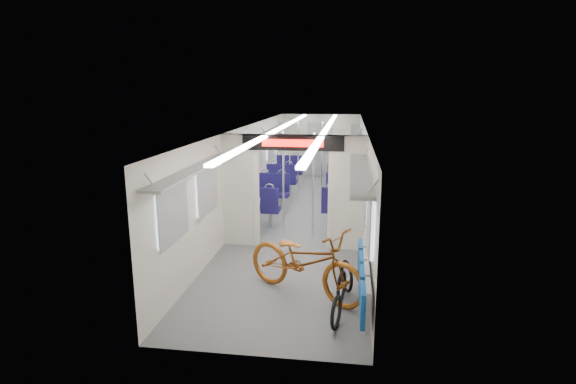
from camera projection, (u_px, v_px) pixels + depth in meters
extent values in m
plane|color=#515456|center=(303.00, 219.00, 11.24)|extent=(12.00, 12.00, 0.00)
cube|color=beige|center=(246.00, 173.00, 11.18)|extent=(0.02, 12.00, 2.30)
cube|color=beige|center=(363.00, 176.00, 10.80)|extent=(0.02, 12.00, 2.30)
cube|color=beige|center=(320.00, 145.00, 16.79)|extent=(2.90, 0.02, 2.30)
cube|color=beige|center=(250.00, 267.00, 5.19)|extent=(2.90, 0.02, 2.30)
cube|color=silver|center=(304.00, 127.00, 10.74)|extent=(2.90, 12.00, 0.02)
cube|color=white|center=(281.00, 128.00, 10.82)|extent=(0.12, 11.40, 0.04)
cube|color=white|center=(327.00, 128.00, 10.67)|extent=(0.12, 11.40, 0.04)
cube|color=beige|center=(239.00, 197.00, 9.24)|extent=(0.65, 0.18, 2.00)
cube|color=beige|center=(349.00, 201.00, 8.94)|extent=(0.65, 0.18, 2.00)
cube|color=beige|center=(293.00, 142.00, 8.84)|extent=(2.90, 0.18, 0.30)
cylinder|color=beige|center=(255.00, 198.00, 9.20)|extent=(0.20, 0.20, 2.00)
cylinder|color=beige|center=(333.00, 200.00, 8.98)|extent=(0.20, 0.20, 2.00)
cube|color=black|center=(293.00, 143.00, 8.73)|extent=(2.00, 0.03, 0.30)
cube|color=#FF0C07|center=(293.00, 143.00, 8.71)|extent=(1.20, 0.02, 0.14)
cube|color=silver|center=(172.00, 214.00, 6.49)|extent=(0.04, 1.00, 0.75)
cube|color=silver|center=(371.00, 222.00, 6.11)|extent=(0.04, 1.00, 0.75)
cube|color=silver|center=(206.00, 190.00, 8.03)|extent=(0.04, 1.00, 0.75)
cube|color=silver|center=(367.00, 195.00, 7.65)|extent=(0.04, 1.00, 0.75)
cube|color=silver|center=(242.00, 166.00, 10.64)|extent=(0.04, 1.00, 0.75)
cube|color=silver|center=(363.00, 169.00, 10.26)|extent=(0.04, 1.00, 0.75)
cube|color=silver|center=(258.00, 155.00, 12.48)|extent=(0.04, 1.00, 0.75)
cube|color=silver|center=(361.00, 157.00, 12.10)|extent=(0.04, 1.00, 0.75)
cube|color=silver|center=(270.00, 147.00, 14.31)|extent=(0.04, 1.00, 0.75)
cube|color=silver|center=(360.00, 148.00, 13.93)|extent=(0.04, 1.00, 0.75)
cube|color=silver|center=(279.00, 141.00, 16.05)|extent=(0.04, 1.00, 0.75)
cube|color=silver|center=(359.00, 142.00, 15.67)|extent=(0.04, 1.00, 0.75)
cube|color=gray|center=(198.00, 168.00, 7.12)|extent=(0.30, 3.60, 0.04)
cube|color=gray|center=(360.00, 172.00, 6.78)|extent=(0.30, 3.60, 0.04)
cube|color=gray|center=(267.00, 133.00, 12.92)|extent=(0.30, 7.60, 0.04)
cube|color=gray|center=(356.00, 134.00, 12.58)|extent=(0.30, 7.60, 0.04)
cube|color=gray|center=(320.00, 149.00, 16.76)|extent=(0.90, 0.05, 2.00)
imported|color=#914D15|center=(305.00, 261.00, 6.95)|extent=(2.23, 1.72, 1.13)
cube|color=gray|center=(368.00, 305.00, 5.48)|extent=(0.06, 0.48, 0.54)
cube|color=navy|center=(363.00, 305.00, 5.49)|extent=(0.06, 0.44, 0.46)
cube|color=gray|center=(366.00, 287.00, 6.01)|extent=(0.06, 0.48, 0.54)
cube|color=navy|center=(362.00, 286.00, 6.02)|extent=(0.06, 0.44, 0.46)
cube|color=gray|center=(365.00, 271.00, 6.54)|extent=(0.06, 0.48, 0.54)
cube|color=navy|center=(361.00, 270.00, 6.55)|extent=(0.06, 0.44, 0.46)
cube|color=gray|center=(364.00, 257.00, 7.08)|extent=(0.06, 0.48, 0.54)
cube|color=navy|center=(360.00, 257.00, 7.08)|extent=(0.06, 0.44, 0.46)
torus|color=black|center=(336.00, 314.00, 6.02)|extent=(0.15, 0.48, 0.48)
torus|color=black|center=(341.00, 287.00, 6.85)|extent=(0.15, 0.47, 0.47)
torus|color=black|center=(347.00, 277.00, 7.16)|extent=(0.22, 0.51, 0.52)
cube|color=#130E40|center=(271.00, 210.00, 10.58)|extent=(0.42, 0.39, 0.10)
cylinder|color=gray|center=(271.00, 219.00, 10.63)|extent=(0.10, 0.10, 0.35)
cube|color=#130E40|center=(269.00, 199.00, 10.36)|extent=(0.42, 0.07, 0.51)
torus|color=silver|center=(269.00, 188.00, 10.30)|extent=(0.21, 0.03, 0.21)
cube|color=#130E40|center=(281.00, 195.00, 12.11)|extent=(0.42, 0.39, 0.10)
cylinder|color=gray|center=(281.00, 203.00, 12.16)|extent=(0.10, 0.10, 0.35)
cube|color=#130E40|center=(282.00, 183.00, 12.19)|extent=(0.42, 0.07, 0.51)
torus|color=silver|center=(282.00, 173.00, 12.14)|extent=(0.21, 0.03, 0.21)
cube|color=#130E40|center=(251.00, 209.00, 10.64)|extent=(0.42, 0.39, 0.10)
cylinder|color=gray|center=(251.00, 218.00, 10.69)|extent=(0.10, 0.10, 0.35)
cube|color=#130E40|center=(250.00, 198.00, 10.42)|extent=(0.42, 0.07, 0.51)
torus|color=silver|center=(249.00, 187.00, 10.37)|extent=(0.21, 0.03, 0.21)
cube|color=#130E40|center=(264.00, 194.00, 12.17)|extent=(0.42, 0.39, 0.10)
cylinder|color=gray|center=(264.00, 202.00, 12.22)|extent=(0.10, 0.10, 0.35)
cube|color=#130E40|center=(265.00, 182.00, 12.26)|extent=(0.42, 0.07, 0.51)
torus|color=silver|center=(265.00, 173.00, 12.20)|extent=(0.21, 0.03, 0.21)
cube|color=#130E40|center=(331.00, 209.00, 10.61)|extent=(0.42, 0.39, 0.10)
cylinder|color=gray|center=(330.00, 219.00, 10.66)|extent=(0.10, 0.10, 0.35)
cube|color=#130E40|center=(331.00, 198.00, 10.39)|extent=(0.42, 0.08, 0.52)
torus|color=silver|center=(331.00, 187.00, 10.33)|extent=(0.22, 0.03, 0.22)
cube|color=#130E40|center=(333.00, 194.00, 12.15)|extent=(0.42, 0.39, 0.10)
cylinder|color=gray|center=(333.00, 202.00, 12.20)|extent=(0.10, 0.10, 0.35)
cube|color=#130E40|center=(334.00, 182.00, 12.24)|extent=(0.42, 0.08, 0.52)
torus|color=silver|center=(334.00, 173.00, 12.18)|extent=(0.22, 0.03, 0.22)
cube|color=#130E40|center=(351.00, 210.00, 10.55)|extent=(0.42, 0.39, 0.10)
cylinder|color=gray|center=(350.00, 219.00, 10.60)|extent=(0.10, 0.10, 0.35)
cube|color=#130E40|center=(351.00, 199.00, 10.32)|extent=(0.42, 0.08, 0.52)
torus|color=silver|center=(351.00, 188.00, 10.27)|extent=(0.22, 0.03, 0.22)
cube|color=#130E40|center=(351.00, 195.00, 12.09)|extent=(0.42, 0.39, 0.10)
cylinder|color=gray|center=(351.00, 203.00, 12.14)|extent=(0.10, 0.10, 0.35)
cube|color=#130E40|center=(351.00, 183.00, 12.18)|extent=(0.42, 0.08, 0.52)
torus|color=silver|center=(351.00, 173.00, 12.12)|extent=(0.22, 0.03, 0.22)
cube|color=#130E40|center=(290.00, 182.00, 13.81)|extent=(0.43, 0.40, 0.10)
cylinder|color=gray|center=(290.00, 189.00, 13.86)|extent=(0.10, 0.10, 0.35)
cube|color=#130E40|center=(289.00, 173.00, 13.58)|extent=(0.43, 0.08, 0.52)
torus|color=silver|center=(289.00, 164.00, 13.53)|extent=(0.22, 0.03, 0.22)
cube|color=#130E40|center=(296.00, 173.00, 15.37)|extent=(0.43, 0.40, 0.10)
cylinder|color=gray|center=(296.00, 179.00, 15.42)|extent=(0.10, 0.10, 0.35)
cube|color=#130E40|center=(296.00, 163.00, 15.46)|extent=(0.43, 0.08, 0.52)
torus|color=silver|center=(297.00, 155.00, 15.40)|extent=(0.22, 0.03, 0.22)
cube|color=#130E40|center=(275.00, 182.00, 13.87)|extent=(0.43, 0.40, 0.10)
cylinder|color=gray|center=(275.00, 189.00, 13.92)|extent=(0.10, 0.10, 0.35)
cube|color=#130E40|center=(274.00, 173.00, 13.65)|extent=(0.43, 0.08, 0.52)
torus|color=silver|center=(274.00, 164.00, 13.59)|extent=(0.22, 0.03, 0.22)
cube|color=#130E40|center=(282.00, 172.00, 15.43)|extent=(0.43, 0.40, 0.10)
cylinder|color=gray|center=(282.00, 179.00, 15.48)|extent=(0.10, 0.10, 0.35)
cube|color=#130E40|center=(283.00, 163.00, 15.52)|extent=(0.43, 0.08, 0.52)
torus|color=silver|center=(283.00, 155.00, 15.46)|extent=(0.22, 0.03, 0.22)
cube|color=#130E40|center=(335.00, 183.00, 13.63)|extent=(0.47, 0.44, 0.10)
cylinder|color=gray|center=(335.00, 190.00, 13.68)|extent=(0.10, 0.10, 0.35)
cube|color=#130E40|center=(335.00, 173.00, 13.39)|extent=(0.47, 0.08, 0.58)
torus|color=silver|center=(336.00, 164.00, 13.32)|extent=(0.24, 0.03, 0.24)
cube|color=#130E40|center=(337.00, 173.00, 15.35)|extent=(0.47, 0.44, 0.10)
cylinder|color=gray|center=(337.00, 179.00, 15.40)|extent=(0.10, 0.10, 0.35)
cube|color=#130E40|center=(337.00, 162.00, 15.45)|extent=(0.47, 0.08, 0.58)
torus|color=silver|center=(338.00, 154.00, 15.39)|extent=(0.24, 0.03, 0.24)
cube|color=#130E40|center=(351.00, 184.00, 13.57)|extent=(0.47, 0.44, 0.10)
cylinder|color=gray|center=(351.00, 191.00, 13.62)|extent=(0.10, 0.10, 0.35)
cube|color=#130E40|center=(351.00, 174.00, 13.32)|extent=(0.47, 0.08, 0.58)
torus|color=silver|center=(351.00, 164.00, 13.26)|extent=(0.24, 0.03, 0.24)
cube|color=#130E40|center=(351.00, 173.00, 15.29)|extent=(0.47, 0.44, 0.10)
cylinder|color=gray|center=(351.00, 180.00, 15.34)|extent=(0.10, 0.10, 0.35)
cube|color=#130E40|center=(351.00, 163.00, 15.39)|extent=(0.47, 0.08, 0.58)
torus|color=silver|center=(352.00, 154.00, 15.32)|extent=(0.24, 0.03, 0.24)
cylinder|color=silver|center=(283.00, 184.00, 9.82)|extent=(0.04, 0.04, 2.30)
cylinder|color=silver|center=(313.00, 186.00, 9.56)|extent=(0.05, 0.05, 2.30)
cylinder|color=silver|center=(298.00, 163.00, 12.73)|extent=(0.04, 0.04, 2.30)
cylinder|color=silver|center=(322.00, 163.00, 12.70)|extent=(0.04, 0.04, 2.30)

